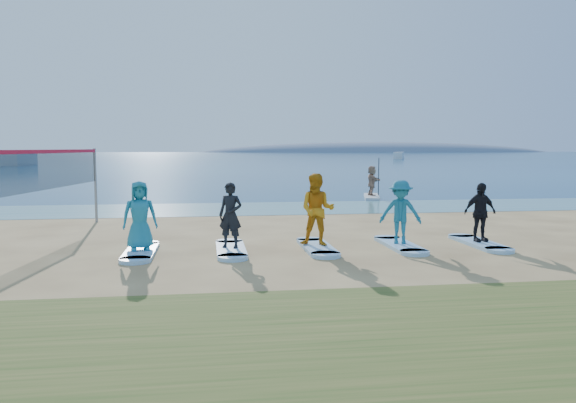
{
  "coord_description": "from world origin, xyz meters",
  "views": [
    {
      "loc": [
        -2.98,
        -12.64,
        2.52
      ],
      "look_at": [
        -0.88,
        2.0,
        1.1
      ],
      "focal_mm": 35.0,
      "sensor_mm": 36.0,
      "label": 1
    }
  ],
  "objects": [
    {
      "name": "ground",
      "position": [
        0.0,
        0.0,
        0.0
      ],
      "size": [
        600.0,
        600.0,
        0.0
      ],
      "primitive_type": "plane",
      "color": "tan",
      "rests_on": "ground"
    },
    {
      "name": "shallow_water",
      "position": [
        0.0,
        10.5,
        0.01
      ],
      "size": [
        600.0,
        600.0,
        0.0
      ],
      "primitive_type": "plane",
      "color": "teal",
      "rests_on": "ground"
    },
    {
      "name": "ocean",
      "position": [
        0.0,
        160.0,
        0.01
      ],
      "size": [
        600.0,
        600.0,
        0.0
      ],
      "primitive_type": "plane",
      "color": "navy",
      "rests_on": "ground"
    },
    {
      "name": "island_ridge",
      "position": [
        95.0,
        300.0,
        0.0
      ],
      "size": [
        220.0,
        56.0,
        18.0
      ],
      "primitive_type": "ellipsoid",
      "color": "slate",
      "rests_on": "ground"
    },
    {
      "name": "volleyball_net",
      "position": [
        -7.37,
        2.53,
        1.9
      ],
      "size": [
        1.33,
        9.0,
        2.5
      ],
      "rotation": [
        0.0,
        0.0,
        -0.14
      ],
      "color": "gray",
      "rests_on": "ground"
    },
    {
      "name": "paddleboard",
      "position": [
        5.21,
        14.7,
        0.06
      ],
      "size": [
        1.42,
        3.08,
        0.12
      ],
      "primitive_type": "cube",
      "rotation": [
        0.0,
        0.0,
        -0.25
      ],
      "color": "silver",
      "rests_on": "ground"
    },
    {
      "name": "paddleboarder",
      "position": [
        5.21,
        14.7,
        0.87
      ],
      "size": [
        0.5,
        1.4,
        1.49
      ],
      "primitive_type": "imported",
      "rotation": [
        0.0,
        0.0,
        1.61
      ],
      "color": "tan",
      "rests_on": "paddleboard"
    },
    {
      "name": "boat_offshore_a",
      "position": [
        -29.67,
        71.78,
        0.0
      ],
      "size": [
        2.97,
        8.31,
        2.11
      ],
      "primitive_type": "cube",
      "rotation": [
        0.0,
        0.0,
        -0.03
      ],
      "color": "silver",
      "rests_on": "ground"
    },
    {
      "name": "boat_offshore_b",
      "position": [
        39.91,
        109.89,
        0.0
      ],
      "size": [
        4.45,
        6.86,
        1.52
      ],
      "primitive_type": "cube",
      "rotation": [
        0.0,
        0.0,
        -0.41
      ],
      "color": "silver",
      "rests_on": "ground"
    },
    {
      "name": "surfboard_0",
      "position": [
        -4.6,
        0.95,
        0.04
      ],
      "size": [
        0.7,
        2.2,
        0.09
      ],
      "primitive_type": "cube",
      "color": "#9ACAEF",
      "rests_on": "ground"
    },
    {
      "name": "student_0",
      "position": [
        -4.6,
        0.95,
        0.92
      ],
      "size": [
        0.9,
        0.68,
        1.65
      ],
      "primitive_type": "imported",
      "rotation": [
        0.0,
        0.0,
        0.2
      ],
      "color": "teal",
      "rests_on": "surfboard_0"
    },
    {
      "name": "surfboard_1",
      "position": [
        -2.45,
        0.95,
        0.04
      ],
      "size": [
        0.7,
        2.2,
        0.09
      ],
      "primitive_type": "cube",
      "color": "#9ACAEF",
      "rests_on": "ground"
    },
    {
      "name": "student_1",
      "position": [
        -2.45,
        0.95,
        0.89
      ],
      "size": [
        0.68,
        0.58,
        1.59
      ],
      "primitive_type": "imported",
      "rotation": [
        0.0,
        0.0,
        -0.4
      ],
      "color": "black",
      "rests_on": "surfboard_1"
    },
    {
      "name": "surfboard_2",
      "position": [
        -0.3,
        0.95,
        0.04
      ],
      "size": [
        0.7,
        2.2,
        0.09
      ],
      "primitive_type": "cube",
      "color": "#9ACAEF",
      "rests_on": "ground"
    },
    {
      "name": "student_2",
      "position": [
        -0.3,
        0.95,
        0.99
      ],
      "size": [
        1.05,
        0.94,
        1.8
      ],
      "primitive_type": "imported",
      "rotation": [
        0.0,
        0.0,
        -0.35
      ],
      "color": "orange",
      "rests_on": "surfboard_2"
    },
    {
      "name": "surfboard_3",
      "position": [
        1.85,
        0.95,
        0.04
      ],
      "size": [
        0.7,
        2.2,
        0.09
      ],
      "primitive_type": "cube",
      "color": "#9ACAEF",
      "rests_on": "ground"
    },
    {
      "name": "student_3",
      "position": [
        1.85,
        0.95,
        0.9
      ],
      "size": [
        1.18,
        0.89,
        1.62
      ],
      "primitive_type": "imported",
      "rotation": [
        0.0,
        0.0,
        -0.31
      ],
      "color": "#1C6E8A",
      "rests_on": "surfboard_3"
    },
    {
      "name": "surfboard_4",
      "position": [
        4.0,
        0.95,
        0.04
      ],
      "size": [
        0.7,
        2.2,
        0.09
      ],
      "primitive_type": "cube",
      "color": "#9ACAEF",
      "rests_on": "ground"
    },
    {
      "name": "student_4",
      "position": [
        4.0,
        0.95,
        0.85
      ],
      "size": [
        0.93,
        0.47,
        1.53
      ],
      "primitive_type": "imported",
      "rotation": [
        0.0,
        0.0,
        0.11
      ],
      "color": "black",
      "rests_on": "surfboard_4"
    }
  ]
}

